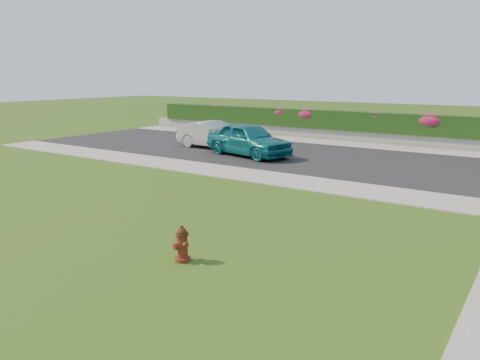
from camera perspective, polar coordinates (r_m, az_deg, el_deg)
The scene contains 14 objects.
ground at distance 9.62m, azimuth -15.74°, elevation -10.57°, with size 120.00×120.00×0.00m, color black.
street_far at distance 23.22m, azimuth 2.78°, elevation 3.44°, with size 26.00×8.00×0.04m, color black.
sidewalk_far at distance 19.82m, azimuth -7.25°, elevation 1.77°, with size 24.00×2.00×0.04m, color gray.
sidewalk_beyond at distance 26.10m, azimuth 16.14°, elevation 3.97°, with size 34.00×2.00×0.04m, color gray.
retaining_wall at distance 27.48m, azimuth 17.16°, elevation 4.91°, with size 34.00×0.40×0.60m, color gray.
hedge at distance 27.49m, azimuth 17.33°, elevation 6.68°, with size 32.00×0.90×1.10m, color black.
fire_hydrant at distance 9.66m, azimuth -7.08°, elevation -7.78°, with size 0.39×0.37×0.76m.
sedan_teal at distance 21.91m, azimuth 1.03°, elevation 4.99°, with size 1.82×4.53×1.54m, color #0D6168.
sedan_silver at distance 24.28m, azimuth -3.15°, elevation 5.51°, with size 1.44×4.14×1.36m, color #A8A9AF.
flower_clump_a at distance 32.72m, azimuth -2.90°, elevation 8.68°, with size 1.06×0.68×0.53m, color #A01B4E.
flower_clump_b at distance 29.96m, azimuth 4.98°, elevation 8.23°, with size 1.24×0.80×0.62m, color #A01B4E.
flower_clump_c at distance 29.10m, azimuth 8.22°, elevation 7.96°, with size 1.40×0.90×0.70m, color #A01B4E.
flower_clump_d at distance 27.53m, azimuth 16.22°, elevation 7.45°, with size 1.12×0.72×0.56m, color #A01B4E.
flower_clump_e at distance 26.78m, azimuth 22.23°, elevation 6.72°, with size 1.51×0.97×0.76m, color #A01B4E.
Camera 1 is at (6.88, -5.61, 3.70)m, focal length 35.00 mm.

